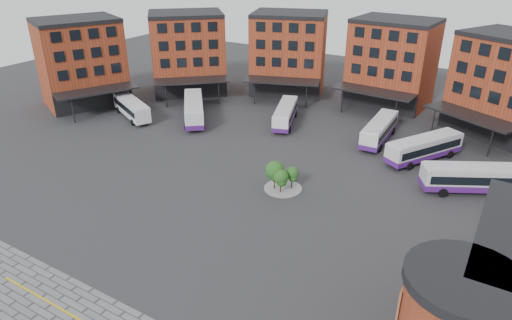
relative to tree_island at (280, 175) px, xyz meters
The scene contains 9 objects.
ground 11.83m from the tree_island, 99.06° to the right, with size 160.00×160.00×0.00m, color #28282B.
main_building 28.04m from the tree_island, 103.88° to the left, with size 94.14×42.48×14.60m.
tree_island is the anchor object (origin of this frame).
bus_a 33.32m from the tree_island, 164.49° to the left, with size 10.74×6.87×3.04m.
bus_b 26.19m from the tree_island, 149.91° to the left, with size 9.95×11.42×3.48m.
bus_c 21.41m from the tree_island, 116.04° to the left, with size 5.86×10.99×3.03m.
bus_d 20.80m from the tree_island, 75.27° to the left, with size 3.09×11.19×3.13m.
bus_e 20.78m from the tree_island, 53.83° to the left, with size 8.05×11.20×3.22m.
bus_f 22.06m from the tree_island, 29.95° to the left, with size 11.55×7.91×3.29m.
Camera 1 is at (23.18, -29.34, 26.03)m, focal length 32.00 mm.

